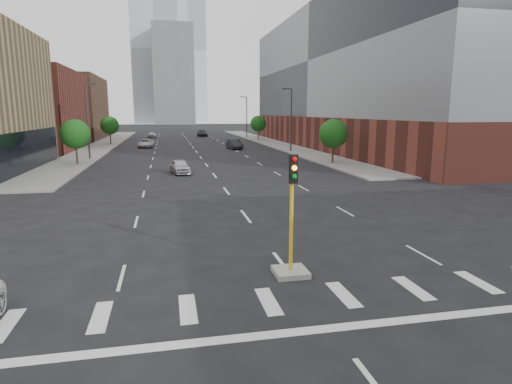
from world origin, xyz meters
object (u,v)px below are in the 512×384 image
object	(u,v)px
car_far_left	(146,143)
car_mid_right	(234,144)
car_deep_right	(202,133)
car_distant	(152,135)
car_near_left	(180,166)
median_traffic_signal	(291,249)

from	to	relation	value
car_far_left	car_mid_right	bearing A→B (deg)	-20.39
car_deep_right	car_distant	bearing A→B (deg)	-170.42
car_near_left	car_mid_right	distance (m)	27.31
median_traffic_signal	car_near_left	bearing A→B (deg)	96.49
car_mid_right	car_deep_right	size ratio (longest dim) A/B	0.90
median_traffic_signal	car_mid_right	distance (m)	53.02
median_traffic_signal	car_near_left	xyz separation A→B (m)	(-3.07, 26.97, -0.30)
car_far_left	car_distant	bearing A→B (deg)	91.63
car_far_left	car_deep_right	size ratio (longest dim) A/B	0.95
car_deep_right	car_distant	world-z (taller)	car_deep_right
car_deep_right	car_near_left	bearing A→B (deg)	-97.43
car_near_left	car_distant	bearing A→B (deg)	85.96
car_near_left	car_distant	size ratio (longest dim) A/B	0.97
car_near_left	car_far_left	size ratio (longest dim) A/B	0.79
car_distant	car_deep_right	bearing A→B (deg)	16.81
median_traffic_signal	car_near_left	distance (m)	27.14
median_traffic_signal	car_distant	bearing A→B (deg)	94.92
median_traffic_signal	car_far_left	bearing A→B (deg)	97.38
car_near_left	car_deep_right	xyz separation A→B (m)	(7.08, 60.48, 0.09)
car_near_left	car_mid_right	world-z (taller)	car_mid_right
car_near_left	car_mid_right	size ratio (longest dim) A/B	0.83
car_near_left	car_far_left	distance (m)	31.70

